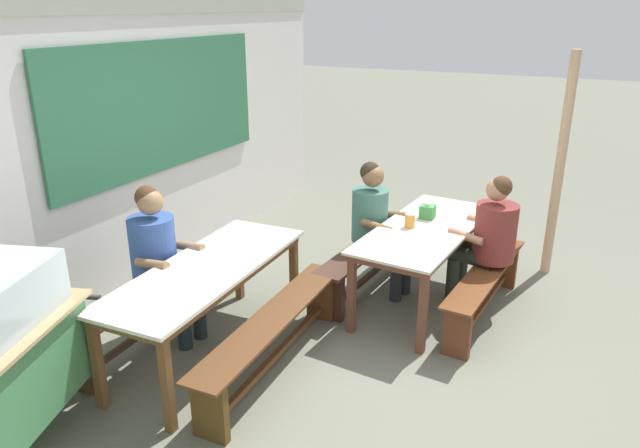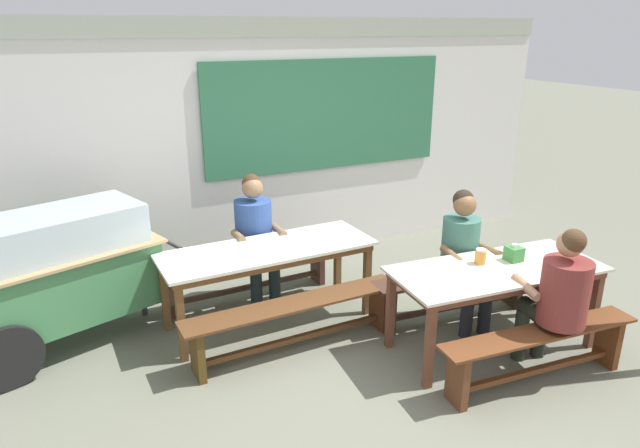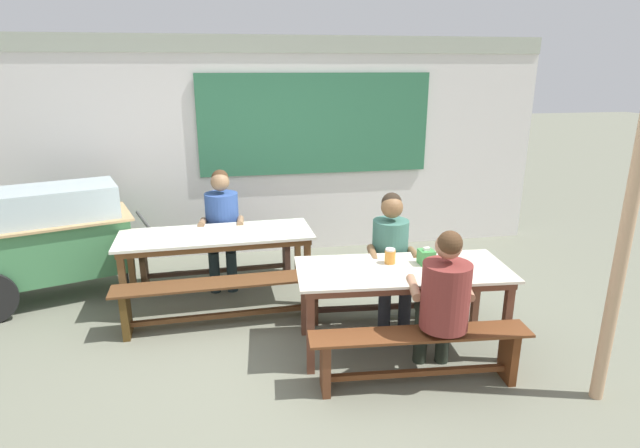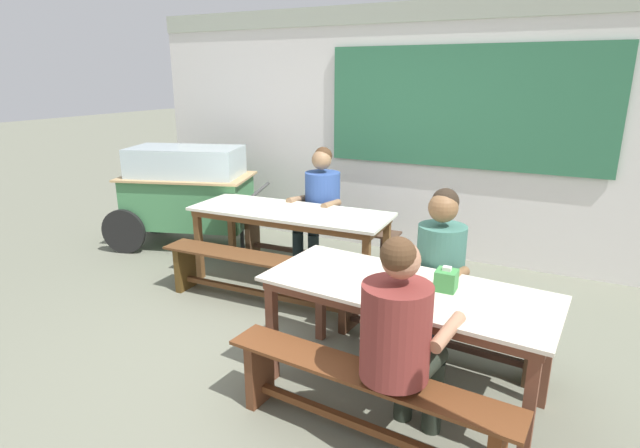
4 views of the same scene
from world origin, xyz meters
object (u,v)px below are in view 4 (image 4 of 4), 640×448
(bench_near_back, at_px, (433,315))
(person_right_near_table, at_px, (436,267))
(bench_far_front, at_px, (260,274))
(bench_near_front, at_px, (363,398))
(person_near_front, at_px, (401,333))
(dining_table_far, at_px, (290,217))
(food_cart, at_px, (186,189))
(person_center_facing, at_px, (320,201))
(dining_table_near, at_px, (406,297))
(tissue_box, at_px, (446,280))
(bench_far_back, at_px, (315,238))
(condiment_jar, at_px, (402,268))

(bench_near_back, relative_size, person_right_near_table, 1.32)
(bench_far_front, xyz_separation_m, bench_near_front, (1.45, -1.21, -0.01))
(bench_near_back, height_order, bench_near_front, same)
(bench_near_front, bearing_deg, bench_far_front, 140.28)
(person_right_near_table, bearing_deg, bench_near_front, -95.64)
(person_near_front, relative_size, person_right_near_table, 1.00)
(dining_table_far, xyz_separation_m, bench_near_front, (1.47, -1.76, -0.37))
(food_cart, relative_size, person_center_facing, 1.53)
(dining_table_far, height_order, bench_near_front, dining_table_far)
(dining_table_near, distance_m, bench_near_back, 0.66)
(dining_table_far, bearing_deg, bench_far_front, -87.97)
(bench_far_front, bearing_deg, tissue_box, -19.21)
(person_right_near_table, bearing_deg, bench_near_back, 103.35)
(person_center_facing, xyz_separation_m, tissue_box, (1.67, -1.65, 0.08))
(dining_table_near, bearing_deg, food_cart, 152.55)
(bench_far_back, xyz_separation_m, condiment_jar, (1.46, -1.63, 0.50))
(person_right_near_table, bearing_deg, dining_table_far, 155.20)
(bench_near_front, relative_size, condiment_jar, 12.91)
(dining_table_near, height_order, person_center_facing, person_center_facing)
(dining_table_far, distance_m, tissue_box, 2.09)
(person_center_facing, bearing_deg, bench_near_front, -57.98)
(bench_near_back, xyz_separation_m, tissue_box, (0.18, -0.49, 0.49))
(bench_near_front, distance_m, person_center_facing, 2.69)
(bench_far_back, xyz_separation_m, bench_near_front, (1.49, -2.31, -0.00))
(person_right_near_table, relative_size, tissue_box, 8.42)
(bench_far_front, height_order, person_near_front, person_near_front)
(person_right_near_table, bearing_deg, bench_far_front, 173.61)
(person_near_front, bearing_deg, person_center_facing, 125.68)
(food_cart, distance_m, person_near_front, 3.91)
(bench_far_back, distance_m, food_cart, 1.65)
(dining_table_far, distance_m, bench_far_back, 0.66)
(condiment_jar, bearing_deg, person_center_facing, 131.25)
(person_near_front, bearing_deg, dining_table_near, 104.83)
(food_cart, distance_m, person_right_near_table, 3.40)
(person_right_near_table, bearing_deg, person_center_facing, 141.05)
(person_near_front, xyz_separation_m, condiment_jar, (-0.20, 0.63, 0.10))
(dining_table_far, bearing_deg, dining_table_near, -38.58)
(bench_far_front, xyz_separation_m, person_right_near_table, (1.55, -0.17, 0.40))
(bench_far_front, relative_size, person_near_front, 1.55)
(bench_far_back, relative_size, bench_near_back, 1.12)
(bench_far_front, bearing_deg, bench_far_back, 92.03)
(tissue_box, bearing_deg, person_right_near_table, 110.95)
(bench_far_front, relative_size, food_cart, 0.99)
(bench_far_back, bearing_deg, dining_table_near, -48.94)
(person_right_near_table, xyz_separation_m, condiment_jar, (-0.13, -0.35, 0.10))
(dining_table_near, height_order, bench_near_back, dining_table_near)
(bench_near_back, relative_size, person_near_front, 1.32)
(bench_far_back, height_order, food_cart, food_cart)
(bench_near_front, xyz_separation_m, tissue_box, (0.26, 0.61, 0.50))
(dining_table_near, xyz_separation_m, tissue_box, (0.22, 0.06, 0.13))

